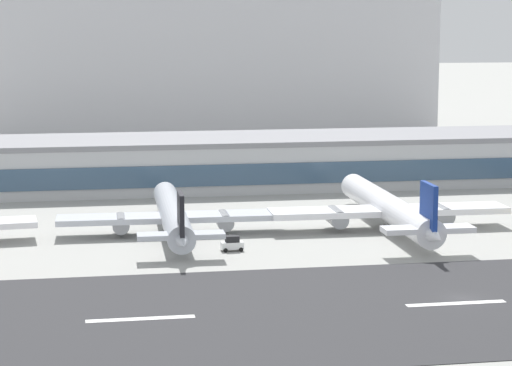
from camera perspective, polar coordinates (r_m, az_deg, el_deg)
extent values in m
plane|color=#9E9E99|center=(122.35, 11.61, -6.45)|extent=(1400.00, 1400.00, 0.00)
cube|color=#2D2D30|center=(120.59, 11.95, -6.66)|extent=(800.00, 39.89, 0.08)
cube|color=white|center=(112.51, -6.55, -7.64)|extent=(12.00, 1.20, 0.01)
cube|color=white|center=(120.02, 11.25, -6.69)|extent=(12.00, 1.20, 0.01)
cube|color=#B7BABC|center=(201.76, -0.89, 1.10)|extent=(168.47, 23.58, 9.01)
cube|color=#38516B|center=(190.16, -0.33, 0.48)|extent=(163.41, 0.30, 4.05)
cube|color=gray|center=(201.14, -0.89, 2.52)|extent=(170.15, 23.81, 1.00)
cube|color=#BCBCC1|center=(305.59, -2.57, 7.46)|extent=(129.76, 39.75, 48.16)
cylinder|color=silver|center=(156.59, -4.75, -1.76)|extent=(4.89, 39.62, 3.95)
sphere|color=silver|center=(176.02, -5.17, -0.57)|extent=(3.76, 3.76, 3.76)
cone|color=silver|center=(137.26, -4.22, -3.28)|extent=(3.73, 7.20, 3.56)
cube|color=silver|center=(155.89, -4.73, -1.95)|extent=(35.55, 6.77, 0.87)
cylinder|color=gray|center=(156.72, -1.82, -2.13)|extent=(2.70, 5.59, 2.57)
cylinder|color=gray|center=(155.74, -7.66, -2.27)|extent=(2.70, 5.59, 2.57)
cube|color=silver|center=(138.72, -4.27, -2.98)|extent=(12.12, 3.55, 0.70)
cube|color=black|center=(138.17, -4.28, -1.86)|extent=(0.76, 5.35, 6.33)
cylinder|color=black|center=(155.15, -4.69, -2.81)|extent=(0.71, 0.71, 1.09)
cylinder|color=white|center=(161.62, 7.44, -1.36)|extent=(4.86, 43.39, 4.33)
sphere|color=white|center=(182.20, 5.51, -0.15)|extent=(4.12, 4.12, 4.12)
cone|color=white|center=(141.38, 9.93, -2.91)|extent=(4.00, 7.85, 3.90)
cube|color=white|center=(160.89, 7.53, -1.56)|extent=(38.26, 6.97, 0.95)
cylinder|color=gray|center=(163.66, 10.41, -1.73)|extent=(2.89, 6.10, 2.82)
cylinder|color=gray|center=(158.81, 4.55, -1.93)|extent=(2.89, 6.10, 2.82)
cube|color=white|center=(142.89, 9.71, -2.60)|extent=(13.02, 3.73, 0.76)
cube|color=navy|center=(142.32, 9.74, -1.40)|extent=(0.77, 5.86, 6.94)
cylinder|color=black|center=(160.10, 7.64, -2.47)|extent=(0.78, 0.78, 1.19)
cube|color=white|center=(144.58, -1.36, -3.55)|extent=(3.27, 1.74, 1.00)
cube|color=black|center=(144.38, -1.36, -3.18)|extent=(1.97, 1.36, 0.90)
cylinder|color=black|center=(144.14, -0.86, -3.79)|extent=(0.61, 0.31, 0.60)
cylinder|color=black|center=(145.67, -0.98, -3.65)|extent=(0.61, 0.31, 0.60)
cylinder|color=black|center=(143.72, -1.73, -3.83)|extent=(0.61, 0.31, 0.60)
cylinder|color=black|center=(145.25, -1.85, -3.69)|extent=(0.61, 0.31, 0.60)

